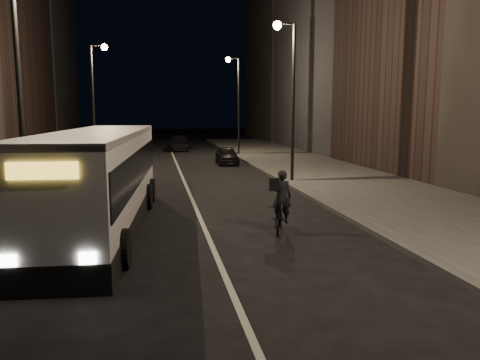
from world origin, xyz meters
name	(u,v)px	position (x,y,z in m)	size (l,w,h in m)	color
ground	(217,258)	(0.00, 0.00, 0.00)	(180.00, 180.00, 0.00)	black
sidewalk_right	(330,175)	(8.50, 14.00, 0.08)	(7.00, 70.00, 0.16)	#383835
sidewalk_left	(19,183)	(-8.50, 14.00, 0.08)	(7.00, 70.00, 0.16)	#383835
building_row_right	(358,32)	(16.00, 27.50, 10.50)	(8.00, 61.00, 21.00)	black
streetlight_right_mid	(289,80)	(5.33, 12.00, 5.36)	(1.20, 0.44, 8.12)	black
streetlight_right_far	(236,92)	(5.33, 28.00, 5.36)	(1.20, 0.44, 8.12)	black
streetlight_left_near	(26,59)	(-5.33, 4.00, 5.36)	(1.20, 0.44, 8.12)	black
streetlight_left_far	(97,88)	(-5.33, 22.00, 5.36)	(1.20, 0.44, 8.12)	black
city_bus	(100,176)	(-3.28, 3.82, 1.72)	(3.40, 11.86, 3.16)	white
cyclist_on_bicycle	(280,211)	(2.30, 2.25, 0.67)	(1.13, 1.84, 2.00)	black
car_near	(227,155)	(3.60, 21.69, 0.62)	(1.47, 3.64, 1.24)	black
car_mid	(134,148)	(-3.22, 28.11, 0.71)	(1.50, 4.31, 1.42)	#3E3E40
car_far	(179,143)	(0.80, 34.21, 0.71)	(2.00, 4.92, 1.43)	black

